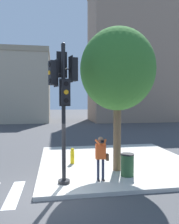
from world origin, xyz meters
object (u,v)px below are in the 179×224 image
Objects in this scene: person_photographer at (101,154)px; traffic_signal_pole at (63,91)px; fire_hydrant at (72,156)px; street_tree at (117,70)px; trash_bin at (127,165)px.

traffic_signal_pole is at bearing -176.22° from person_photographer.
person_photographer is 2.79m from fire_hydrant.
person_photographer is 0.27× the size of street_tree.
street_tree is (1.00, 1.13, 3.55)m from person_photographer.
traffic_signal_pole is 0.83× the size of street_tree.
street_tree reaches higher than fire_hydrant.
fire_hydrant is at bearing 110.57° from person_photographer.
trash_bin is (1.22, 0.32, -0.59)m from person_photographer.
traffic_signal_pole is 2.94m from person_photographer.
traffic_signal_pole is 6.74× the size of fire_hydrant.
person_photographer is 2.21× the size of fire_hydrant.
person_photographer is at bearing -165.36° from trash_bin.
person_photographer is 1.86× the size of trash_bin.
person_photographer is at bearing -131.50° from street_tree.
person_photographer is (1.50, 0.10, -2.53)m from traffic_signal_pole.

